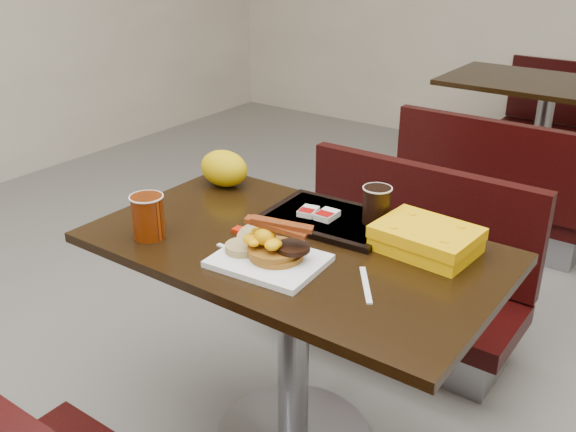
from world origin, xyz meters
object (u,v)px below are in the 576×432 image
Objects in this scene: bench_far_s at (500,179)px; coffee_cup_near at (148,217)px; hashbrown_sleeve_left at (308,211)px; coffee_cup_far at (377,205)px; clamshell at (426,239)px; table_far at (540,143)px; bench_far_n at (570,120)px; bench_near_n at (396,267)px; paper_bag at (224,168)px; hashbrown_sleeve_right at (327,215)px; platter at (269,261)px; pancake_stack at (276,252)px; table_near at (293,349)px; tray at (331,219)px; knife at (366,285)px; fork at (231,250)px.

coffee_cup_near reaches higher than bench_far_s.
coffee_cup_near is at bearing -139.98° from hashbrown_sleeve_left.
bench_far_s is 8.73× the size of coffee_cup_far.
clamshell is (0.39, 0.02, 0.01)m from hashbrown_sleeve_left.
table_far is 0.70m from bench_far_n.
bench_near_n is 5.46× the size of paper_bag.
hashbrown_sleeve_right is 0.41× the size of paper_bag.
bench_near_n is at bearing 89.70° from hashbrown_sleeve_right.
platter is at bearing -88.28° from hashbrown_sleeve_right.
table_near is at bearing 103.87° from pancake_stack.
clamshell is (0.33, 0.01, 0.01)m from hashbrown_sleeve_right.
table_far is 2.45m from paper_bag.
coffee_cup_far is (0.14, -3.07, 0.47)m from bench_far_n.
coffee_cup_near is 0.56m from tray.
paper_bag is at bearing 144.35° from pancake_stack.
bench_far_s is at bearing 104.91° from clamshell.
coffee_cup_far reaches higher than pancake_stack.
table_near is 17.51× the size of hashbrown_sleeve_left.
bench_far_n is 3.42m from knife.
pancake_stack is at bearing -107.35° from coffee_cup_far.
bench_near_n is 8.73× the size of coffee_cup_far.
clamshell reaches higher than hashbrown_sleeve_left.
pancake_stack is at bearing -89.48° from bench_far_n.
bench_far_n is at bearing 81.35° from paper_bag.
coffee_cup_far is at bearing 8.43° from hashbrown_sleeve_left.
clamshell is (0.33, -3.12, 0.43)m from bench_far_n.
bench_far_s is 2.05m from knife.
bench_far_s is 3.43× the size of platter.
table_far reaches higher than bench_far_n.
paper_bag is at bearing 171.93° from hashbrown_sleeve_right.
bench_far_n is at bearing 90.00° from table_near.
platter is 0.40m from coffee_cup_far.
pancake_stack is at bearing 12.80° from coffee_cup_near.
bench_far_n is at bearing 90.00° from table_far.
table_near is at bearing -92.06° from hashbrown_sleeve_right.
hashbrown_sleeve_left is 0.37× the size of paper_bag.
bench_near_n is at bearing 106.85° from coffee_cup_far.
hashbrown_sleeve_left is 0.39m from clamshell.
coffee_cup_far is at bearing 58.11° from fork.
clamshell reaches higher than knife.
bench_near_n is 14.59× the size of hashbrown_sleeve_left.
hashbrown_sleeve_right reaches higher than bench_far_s.
table_near is 2.60m from table_far.
bench_far_s is 13.34× the size of hashbrown_sleeve_right.
platter is 0.73× the size of tray.
coffee_cup_far is at bearing -86.57° from table_far.
coffee_cup_near is at bearing -96.03° from bench_far_n.
bench_far_n is 3.13m from tray.
platter is 0.31m from hashbrown_sleeve_left.
paper_bag is at bearing -101.15° from table_far.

